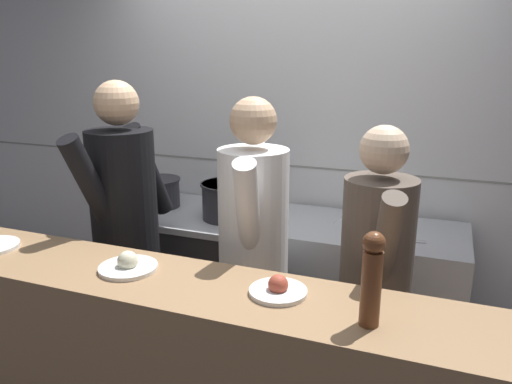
% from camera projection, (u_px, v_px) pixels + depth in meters
% --- Properties ---
extents(wall_back_tiled, '(8.00, 0.06, 2.60)m').
position_uv_depth(wall_back_tiled, '(293.00, 143.00, 3.40)').
color(wall_back_tiled, white).
rests_on(wall_back_tiled, ground_plane).
extents(oven_range, '(1.07, 0.71, 0.87)m').
position_uv_depth(oven_range, '(199.00, 271.00, 3.45)').
color(oven_range, '#232326').
rests_on(oven_range, ground_plane).
extents(prep_counter, '(1.15, 0.65, 0.90)m').
position_uv_depth(prep_counter, '(363.00, 298.00, 3.06)').
color(prep_counter, '#B7BABF').
rests_on(prep_counter, ground_plane).
extents(stock_pot, '(0.31, 0.31, 0.20)m').
position_uv_depth(stock_pot, '(158.00, 192.00, 3.43)').
color(stock_pot, '#2D2D33').
rests_on(stock_pot, oven_range).
extents(sauce_pot, '(0.35, 0.35, 0.23)m').
position_uv_depth(sauce_pot, '(228.00, 200.00, 3.18)').
color(sauce_pot, '#2D2D33').
rests_on(sauce_pot, oven_range).
extents(mixing_bowl_steel, '(0.21, 0.21, 0.10)m').
position_uv_depth(mixing_bowl_steel, '(351.00, 217.00, 2.99)').
color(mixing_bowl_steel, '#B7BABF').
rests_on(mixing_bowl_steel, prep_counter).
extents(chefs_knife, '(0.37, 0.07, 0.02)m').
position_uv_depth(chefs_knife, '(385.00, 238.00, 2.77)').
color(chefs_knife, '#B7BABF').
rests_on(chefs_knife, prep_counter).
extents(plated_dish_appetiser, '(0.25, 0.25, 0.09)m').
position_uv_depth(plated_dish_appetiser, '(128.00, 265.00, 2.09)').
color(plated_dish_appetiser, white).
rests_on(plated_dish_appetiser, pass_counter).
extents(plated_dish_dessert, '(0.22, 0.22, 0.08)m').
position_uv_depth(plated_dish_dessert, '(278.00, 289.00, 1.88)').
color(plated_dish_dessert, white).
rests_on(plated_dish_dessert, pass_counter).
extents(pepper_mill, '(0.07, 0.07, 0.33)m').
position_uv_depth(pepper_mill, '(372.00, 277.00, 1.63)').
color(pepper_mill, brown).
rests_on(pepper_mill, pass_counter).
extents(chef_head_cook, '(0.40, 0.77, 1.76)m').
position_uv_depth(chef_head_cook, '(125.00, 225.00, 2.74)').
color(chef_head_cook, black).
rests_on(chef_head_cook, ground_plane).
extents(chef_sous, '(0.42, 0.74, 1.70)m').
position_uv_depth(chef_sous, '(253.00, 249.00, 2.50)').
color(chef_sous, black).
rests_on(chef_sous, ground_plane).
extents(chef_line, '(0.40, 0.70, 1.60)m').
position_uv_depth(chef_line, '(375.00, 279.00, 2.29)').
color(chef_line, black).
rests_on(chef_line, ground_plane).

